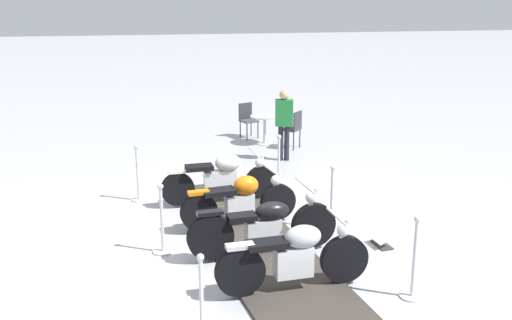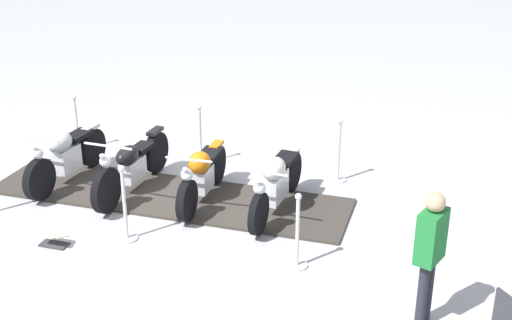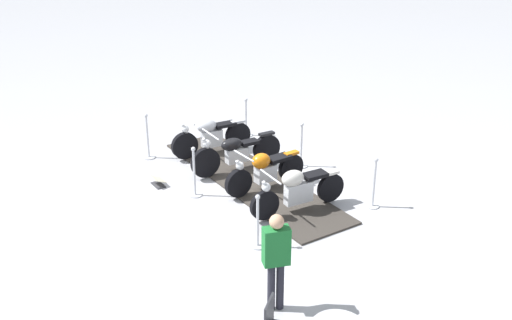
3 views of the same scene
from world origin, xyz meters
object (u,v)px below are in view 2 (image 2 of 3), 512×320
(stanchion_left_front, at_px, (78,134))
(bystander_person, at_px, (430,248))
(stanchion_right_rear, at_px, (297,241))
(motorcycle_chrome, at_px, (66,155))
(motorcycle_black, at_px, (131,165))
(stanchion_left_rear, at_px, (338,159))
(stanchion_right_mid, at_px, (125,214))
(stanchion_left_mid, at_px, (201,145))
(motorcycle_cream, at_px, (276,182))
(info_placard, at_px, (54,240))
(motorcycle_copper, at_px, (202,174))

(stanchion_left_front, distance_m, bystander_person, 7.54)
(stanchion_right_rear, relative_size, stanchion_left_front, 1.01)
(motorcycle_chrome, bearing_deg, motorcycle_black, 93.03)
(stanchion_left_rear, bearing_deg, stanchion_right_rear, -170.31)
(motorcycle_chrome, height_order, stanchion_left_front, stanchion_left_front)
(motorcycle_black, height_order, stanchion_left_front, motorcycle_black)
(stanchion_right_mid, bearing_deg, stanchion_left_mid, 9.69)
(motorcycle_cream, bearing_deg, motorcycle_chrome, -86.75)
(info_placard, bearing_deg, stanchion_right_mid, -152.27)
(stanchion_right_rear, bearing_deg, motorcycle_cream, 35.55)
(stanchion_left_rear, xyz_separation_m, bystander_person, (-3.27, -2.25, 0.58))
(stanchion_left_mid, height_order, stanchion_left_front, stanchion_left_mid)
(stanchion_left_rear, height_order, stanchion_left_front, stanchion_left_rear)
(motorcycle_copper, height_order, bystander_person, bystander_person)
(motorcycle_chrome, height_order, info_placard, motorcycle_chrome)
(stanchion_right_rear, height_order, info_placard, stanchion_right_rear)
(motorcycle_copper, xyz_separation_m, stanchion_right_rear, (-1.06, -2.07, -0.11))
(motorcycle_chrome, distance_m, bystander_person, 6.32)
(motorcycle_black, height_order, stanchion_right_mid, stanchion_right_mid)
(stanchion_left_mid, xyz_separation_m, stanchion_left_front, (-0.41, 2.43, -0.05))
(motorcycle_cream, bearing_deg, stanchion_left_mid, -125.66)
(motorcycle_chrome, bearing_deg, info_placard, 29.65)
(motorcycle_cream, bearing_deg, stanchion_right_mid, -48.92)
(motorcycle_black, height_order, info_placard, motorcycle_black)
(motorcycle_copper, bearing_deg, stanchion_right_mid, -25.42)
(stanchion_right_rear, distance_m, stanchion_left_mid, 3.76)
(stanchion_right_mid, bearing_deg, info_placard, 127.42)
(motorcycle_cream, relative_size, stanchion_right_rear, 2.08)
(motorcycle_black, bearing_deg, stanchion_right_rear, 67.76)
(stanchion_left_mid, bearing_deg, motorcycle_black, 167.28)
(motorcycle_black, relative_size, motorcycle_copper, 1.15)
(stanchion_left_front, height_order, info_placard, stanchion_left_front)
(stanchion_left_mid, height_order, stanchion_left_rear, stanchion_left_mid)
(stanchion_right_mid, relative_size, stanchion_left_rear, 1.02)
(motorcycle_black, xyz_separation_m, stanchion_right_rear, (-0.85, -3.25, -0.12))
(motorcycle_cream, bearing_deg, bystander_person, 51.03)
(motorcycle_cream, distance_m, stanchion_right_mid, 2.27)
(motorcycle_copper, bearing_deg, bystander_person, 56.37)
(motorcycle_chrome, distance_m, motorcycle_black, 1.20)
(motorcycle_black, bearing_deg, bystander_person, 67.70)
(motorcycle_cream, height_order, stanchion_right_rear, stanchion_right_rear)
(stanchion_left_front, bearing_deg, stanchion_right_rear, -110.29)
(motorcycle_black, relative_size, stanchion_left_mid, 2.10)
(stanchion_left_mid, relative_size, info_placard, 2.62)
(motorcycle_cream, relative_size, bystander_person, 1.34)
(bystander_person, bearing_deg, stanchion_right_mid, 8.67)
(stanchion_right_mid, xyz_separation_m, stanchion_left_front, (2.39, 2.90, -0.08))
(motorcycle_copper, relative_size, stanchion_left_rear, 1.83)
(motorcycle_chrome, distance_m, stanchion_left_front, 1.60)
(info_placard, bearing_deg, stanchion_left_front, -64.49)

